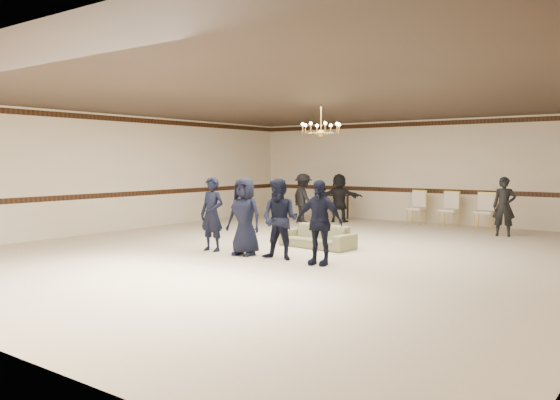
# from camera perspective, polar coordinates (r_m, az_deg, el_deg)

# --- Properties ---
(room) EXTENTS (12.01, 14.01, 3.21)m
(room) POSITION_cam_1_polar(r_m,az_deg,el_deg) (12.01, 1.57, 2.37)
(room) COLOR beige
(room) RESTS_ON ground
(chair_rail) EXTENTS (12.00, 0.02, 0.14)m
(chair_rail) POSITION_cam_1_polar(r_m,az_deg,el_deg) (18.20, 14.22, 0.92)
(chair_rail) COLOR #341C0F
(chair_rail) RESTS_ON wall_back
(crown_molding) EXTENTS (12.00, 0.02, 0.14)m
(crown_molding) POSITION_cam_1_polar(r_m,az_deg,el_deg) (18.22, 14.33, 7.46)
(crown_molding) COLOR #341C0F
(crown_molding) RESTS_ON wall_back
(chandelier) EXTENTS (0.94, 0.94, 0.89)m
(chandelier) POSITION_cam_1_polar(r_m,az_deg,el_deg) (12.87, 4.15, 8.15)
(chandelier) COLOR #B18839
(chandelier) RESTS_ON ceiling
(boy_a) EXTENTS (0.60, 0.42, 1.59)m
(boy_a) POSITION_cam_1_polar(r_m,az_deg,el_deg) (12.19, -6.85, -1.42)
(boy_a) COLOR black
(boy_a) RESTS_ON floor
(boy_b) EXTENTS (0.83, 0.59, 1.59)m
(boy_b) POSITION_cam_1_polar(r_m,az_deg,el_deg) (11.59, -3.60, -1.68)
(boy_b) COLOR black
(boy_b) RESTS_ON floor
(boy_c) EXTENTS (0.86, 0.72, 1.59)m
(boy_c) POSITION_cam_1_polar(r_m,az_deg,el_deg) (11.04, -0.02, -1.95)
(boy_c) COLOR black
(boy_c) RESTS_ON floor
(boy_d) EXTENTS (0.97, 0.50, 1.59)m
(boy_d) POSITION_cam_1_polar(r_m,az_deg,el_deg) (10.53, 3.93, -2.25)
(boy_d) COLOR black
(boy_d) RESTS_ON floor
(settee) EXTENTS (1.78, 0.84, 0.50)m
(settee) POSITION_cam_1_polar(r_m,az_deg,el_deg) (12.66, 3.77, -3.67)
(settee) COLOR #7D7D53
(settee) RESTS_ON floor
(adult_left) EXTENTS (1.14, 0.93, 1.53)m
(adult_left) POSITION_cam_1_polar(r_m,az_deg,el_deg) (17.79, 2.35, 0.21)
(adult_left) COLOR black
(adult_left) RESTS_ON floor
(adult_mid) EXTENTS (1.49, 0.87, 1.53)m
(adult_mid) POSITION_cam_1_polar(r_m,az_deg,el_deg) (17.90, 5.99, 0.21)
(adult_mid) COLOR black
(adult_mid) RESTS_ON floor
(adult_right) EXTENTS (0.62, 0.48, 1.53)m
(adult_right) POSITION_cam_1_polar(r_m,az_deg,el_deg) (15.57, 21.64, -0.61)
(adult_right) COLOR black
(adult_right) RESTS_ON floor
(banquet_chair_left) EXTENTS (0.54, 0.54, 1.02)m
(banquet_chair_left) POSITION_cam_1_polar(r_m,az_deg,el_deg) (17.55, 13.56, -0.79)
(banquet_chair_left) COLOR beige
(banquet_chair_left) RESTS_ON floor
(banquet_chair_mid) EXTENTS (0.51, 0.51, 1.02)m
(banquet_chair_mid) POSITION_cam_1_polar(r_m,az_deg,el_deg) (17.19, 16.64, -0.94)
(banquet_chair_mid) COLOR beige
(banquet_chair_mid) RESTS_ON floor
(banquet_chair_right) EXTENTS (0.52, 0.52, 1.02)m
(banquet_chair_right) POSITION_cam_1_polar(r_m,az_deg,el_deg) (16.88, 19.83, -1.10)
(banquet_chair_right) COLOR beige
(banquet_chair_right) RESTS_ON floor
(console_table) EXTENTS (0.97, 0.41, 0.81)m
(console_table) POSITION_cam_1_polar(r_m,az_deg,el_deg) (19.09, 5.46, -0.63)
(console_table) COLOR black
(console_table) RESTS_ON floor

